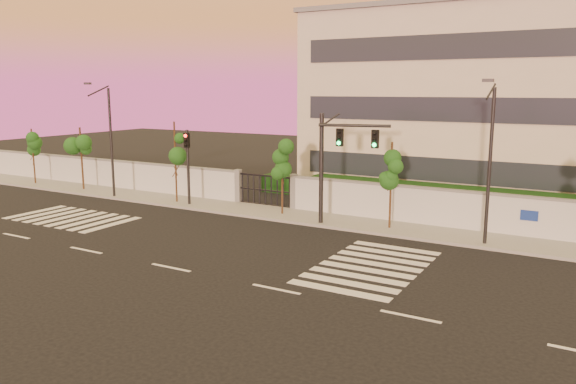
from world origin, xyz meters
TOP-DOWN VIEW (x-y plane):
  - ground at (0.00, 0.00)m, footprint 120.00×120.00m
  - sidewalk at (0.00, 10.50)m, footprint 60.00×3.00m
  - perimeter_wall at (0.10, 12.00)m, footprint 60.00×0.36m
  - hedge_row at (1.17, 14.74)m, footprint 41.00×4.25m
  - institutional_building at (9.00, 21.99)m, footprint 24.40×12.40m
  - road_markings at (-1.58, 3.76)m, footprint 57.00×7.62m
  - street_tree_a at (-22.33, 10.15)m, footprint 1.36×1.08m
  - street_tree_b at (-17.14, 10.25)m, footprint 1.59×1.27m
  - street_tree_c at (-8.38, 10.08)m, footprint 1.39×1.11m
  - street_tree_d at (-0.84, 10.41)m, footprint 1.33×1.06m
  - street_tree_e at (5.62, 10.29)m, footprint 1.35×1.07m
  - traffic_signal_main at (2.78, 9.52)m, footprint 3.71×1.03m
  - traffic_signal_secondary at (-7.23, 9.84)m, footprint 0.37×0.35m
  - streetlight_west at (-13.26, 9.27)m, footprint 0.45×1.82m
  - streetlight_east at (10.43, 9.48)m, footprint 0.45×1.82m

SIDE VIEW (x-z plane):
  - ground at x=0.00m, z-range 0.00..0.00m
  - road_markings at x=-1.58m, z-range 0.00..0.02m
  - sidewalk at x=0.00m, z-range 0.00..0.15m
  - hedge_row at x=1.17m, z-range -0.08..1.72m
  - perimeter_wall at x=0.10m, z-range -0.03..2.17m
  - traffic_signal_secondary at x=-7.23m, z-range 0.64..5.36m
  - street_tree_a at x=-22.33m, z-range 1.00..5.26m
  - street_tree_d at x=-0.84m, z-range 1.01..5.28m
  - street_tree_b at x=-17.14m, z-range 1.07..5.59m
  - street_tree_e at x=5.62m, z-range 1.07..5.62m
  - traffic_signal_main at x=2.78m, z-range 0.78..6.71m
  - street_tree_c at x=-8.38m, z-range 1.22..6.39m
  - streetlight_west at x=-13.26m, z-range 0.31..7.86m
  - streetlight_east at x=10.43m, z-range 0.31..7.88m
  - institutional_building at x=9.00m, z-range 0.03..12.28m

